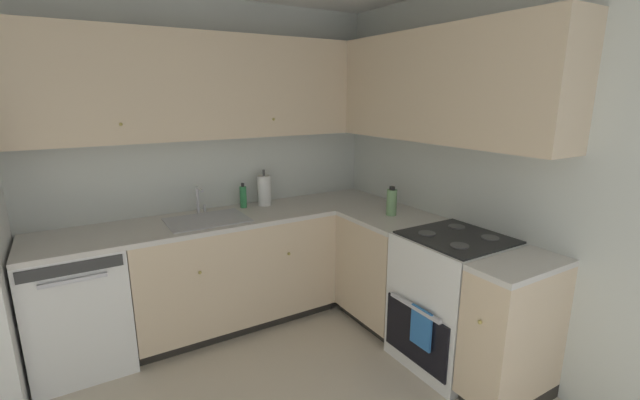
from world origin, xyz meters
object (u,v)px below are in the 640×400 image
object	(u,v)px
soap_bottle	(243,197)
oil_bottle	(392,202)
paper_towel_roll	(264,190)
dishwasher	(78,306)
oven_range	(453,299)

from	to	relation	value
soap_bottle	oil_bottle	size ratio (longest dim) A/B	0.91
soap_bottle	paper_towel_roll	world-z (taller)	paper_towel_roll
paper_towel_roll	soap_bottle	bearing A→B (deg)	173.64
soap_bottle	oil_bottle	xyz separation A→B (m)	(0.90, -0.80, 0.01)
dishwasher	oil_bottle	distance (m)	2.31
dishwasher	oven_range	bearing A→B (deg)	-30.10
dishwasher	soap_bottle	xyz separation A→B (m)	(1.26, 0.18, 0.55)
oven_range	paper_towel_roll	xyz separation A→B (m)	(-0.73, 1.42, 0.57)
oven_range	soap_bottle	distance (m)	1.78
dishwasher	oven_range	distance (m)	2.51
oven_range	oil_bottle	bearing A→B (deg)	91.65
paper_towel_roll	oil_bottle	xyz separation A→B (m)	(0.72, -0.78, -0.02)
dishwasher	oil_bottle	world-z (taller)	oil_bottle
dishwasher	paper_towel_roll	distance (m)	1.56
oil_bottle	soap_bottle	bearing A→B (deg)	138.25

